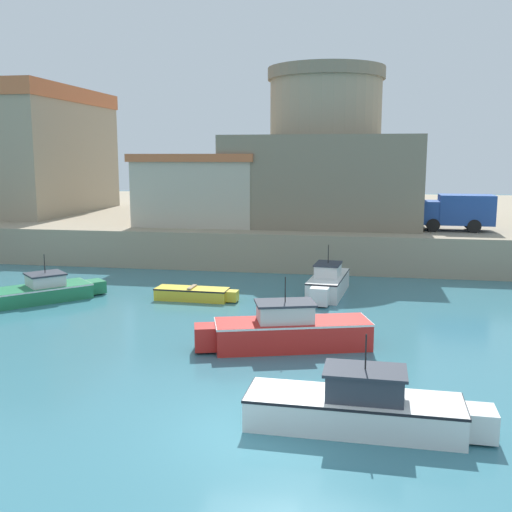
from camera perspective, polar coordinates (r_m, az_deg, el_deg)
The scene contains 11 objects.
ground_plane at distance 15.56m, azimuth -0.91°, elevation -16.40°, with size 200.00×200.00×0.00m, color teal.
quay_seawall at distance 54.47m, azimuth 7.23°, elevation 3.46°, with size 120.00×40.00×2.28m, color gray.
motorboat_white_1 at distance 15.70m, azimuth 9.94°, elevation -13.98°, with size 6.15×1.77×2.48m.
motorboat_green_2 at distance 30.26m, azimuth -19.39°, elevation -3.09°, with size 4.70×4.82×2.22m.
motorboat_red_3 at distance 21.56m, azimuth 2.99°, elevation -7.09°, with size 6.37×3.21×2.60m.
dinghy_yellow_4 at distance 28.78m, azimuth -5.89°, elevation -3.57°, with size 4.02×1.26×0.66m.
motorboat_white_5 at distance 29.75m, azimuth 6.86°, elevation -2.56°, with size 1.96×5.20×2.53m.
church at distance 52.60m, azimuth -21.77°, elevation 9.74°, with size 13.18×14.65×15.16m.
fortress at distance 42.45m, azimuth 6.54°, elevation 8.52°, with size 12.51×12.51×10.42m.
harbor_shed_far_end at distance 40.79m, azimuth -5.13°, elevation 6.42°, with size 8.16×6.82×4.66m.
truck_on_quay at distance 38.64m, azimuth 18.61°, elevation 4.10°, with size 4.37×2.29×2.20m.
Camera 1 is at (2.69, -13.73, 6.79)m, focal length 42.00 mm.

